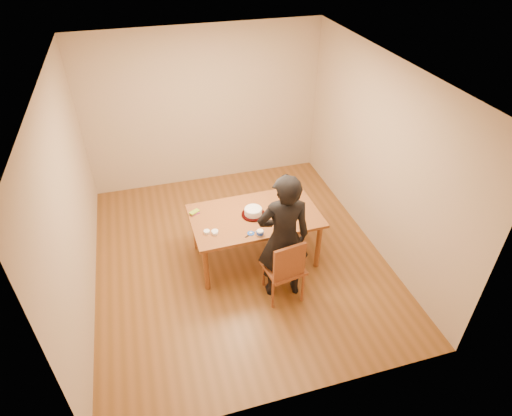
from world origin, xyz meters
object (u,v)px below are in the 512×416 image
object	(u,v)px
cake	(253,211)
cake_plate	(253,214)
person	(284,238)
dining_table	(255,216)
dining_chair	(283,268)

from	to	relation	value
cake	cake_plate	bearing A→B (deg)	0.00
person	dining_table	bearing A→B (deg)	-71.52
dining_chair	cake_plate	size ratio (longest dim) A/B	1.45
cake	person	bearing A→B (deg)	-76.55
dining_chair	cake	xyz separation A→B (m)	(-0.17, 0.77, 0.36)
dining_chair	cake	world-z (taller)	cake
person	cake	bearing A→B (deg)	-69.68
dining_table	cake_plate	xyz separation A→B (m)	(-0.02, -0.00, 0.03)
dining_table	cake	distance (m)	0.09
dining_table	dining_chair	bearing A→B (deg)	-80.33
dining_chair	person	xyz separation A→B (m)	(0.00, 0.04, 0.44)
cake_plate	cake	distance (m)	0.05
person	cake_plate	bearing A→B (deg)	-69.68
dining_table	cake	size ratio (longest dim) A/B	7.28
dining_chair	dining_table	bearing A→B (deg)	92.00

